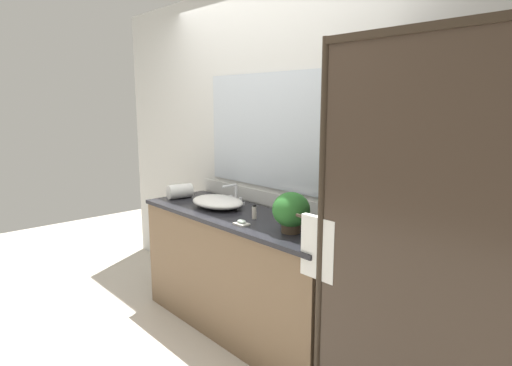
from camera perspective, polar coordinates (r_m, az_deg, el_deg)
The scene contains 12 objects.
ground_plane at distance 3.46m, azimuth -1.76°, elevation -18.74°, with size 8.00×8.00×0.00m, color beige.
wall_back_with_mirror at distance 3.27m, azimuth 2.72°, elevation 3.74°, with size 4.40×0.06×2.60m.
vanity_cabinet at distance 3.27m, azimuth -1.67°, elevation -11.77°, with size 1.80×0.58×0.90m.
shower_enclosure at distance 2.14m, azimuth 16.82°, elevation -8.00°, with size 1.20×0.59×2.00m.
sink_basin at distance 3.33m, azimuth -5.15°, elevation -2.49°, with size 0.47×0.34×0.09m, color white.
faucet at distance 3.43m, azimuth -2.82°, elevation -1.85°, with size 0.17×0.15×0.16m.
potted_plant at distance 2.66m, azimuth 4.67°, elevation -3.68°, with size 0.23×0.23×0.25m.
soap_dish at distance 2.85m, azimuth -1.93°, elevation -5.29°, with size 0.10×0.07×0.04m.
amenity_bottle_shampoo at distance 2.99m, azimuth -0.23°, elevation -3.86°, with size 0.03×0.03×0.10m.
amenity_bottle_body_wash at distance 3.13m, azimuth 3.15°, elevation -3.37°, with size 0.03×0.03×0.08m.
amenity_bottle_conditioner at distance 2.70m, azimuth 11.33°, elevation -5.62°, with size 0.03×0.03×0.10m.
rolled_towel_near_edge at distance 3.68m, azimuth -10.05°, elevation -1.08°, with size 0.12×0.12×0.20m, color white.
Camera 1 is at (2.31, -1.94, 1.69)m, focal length 30.23 mm.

